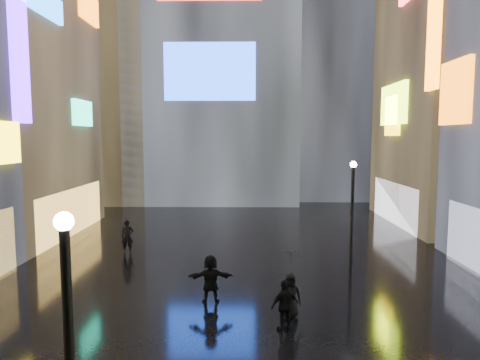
{
  "coord_description": "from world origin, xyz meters",
  "views": [
    {
      "loc": [
        0.19,
        -1.1,
        6.33
      ],
      "look_at": [
        0.0,
        12.0,
        5.0
      ],
      "focal_mm": 32.0,
      "sensor_mm": 36.0,
      "label": 1
    }
  ],
  "objects": [
    {
      "name": "lamp_near",
      "position": [
        -2.58,
        5.24,
        2.94
      ],
      "size": [
        0.3,
        0.3,
        5.2
      ],
      "color": "black",
      "rests_on": "ground"
    },
    {
      "name": "pedestrian_4",
      "position": [
        1.73,
        13.33,
        0.8
      ],
      "size": [
        0.84,
        0.6,
        1.59
      ],
      "primitive_type": "imported",
      "rotation": [
        0.0,
        0.0,
        -0.13
      ],
      "color": "black",
      "rests_on": "ground"
    },
    {
      "name": "pedestrian_3",
      "position": [
        1.46,
        12.36,
        0.85
      ],
      "size": [
        1.07,
        0.8,
        1.7
      ],
      "primitive_type": "imported",
      "rotation": [
        0.0,
        0.0,
        3.59
      ],
      "color": "black",
      "rests_on": "ground"
    },
    {
      "name": "pedestrian_5",
      "position": [
        -1.16,
        14.67,
        0.93
      ],
      "size": [
        1.77,
        0.68,
        1.86
      ],
      "primitive_type": "imported",
      "rotation": [
        0.0,
        0.0,
        3.22
      ],
      "color": "black",
      "rests_on": "ground"
    },
    {
      "name": "umbrella_2",
      "position": [
        1.73,
        13.33,
        2.01
      ],
      "size": [
        1.28,
        1.28,
        0.82
      ],
      "primitive_type": "imported",
      "rotation": [
        0.0,
        0.0,
        3.85
      ],
      "color": "black",
      "rests_on": "pedestrian_4"
    },
    {
      "name": "tower_flank_left",
      "position": [
        -14.0,
        42.0,
        13.0
      ],
      "size": [
        10.0,
        10.0,
        26.0
      ],
      "primitive_type": "cube",
      "color": "black",
      "rests_on": "ground"
    },
    {
      "name": "pedestrian_6",
      "position": [
        -6.28,
        21.62,
        0.91
      ],
      "size": [
        0.76,
        0.6,
        1.83
      ],
      "primitive_type": "imported",
      "rotation": [
        0.0,
        0.0,
        0.27
      ],
      "color": "black",
      "rests_on": "ground"
    },
    {
      "name": "building_right_far",
      "position": [
        15.98,
        30.0,
        13.98
      ],
      "size": [
        10.28,
        12.0,
        28.0
      ],
      "color": "black",
      "rests_on": "ground"
    },
    {
      "name": "tower_flank_right",
      "position": [
        9.0,
        46.0,
        17.0
      ],
      "size": [
        12.0,
        12.0,
        34.0
      ],
      "primitive_type": "cube",
      "color": "black",
      "rests_on": "ground"
    },
    {
      "name": "ground",
      "position": [
        0.0,
        20.0,
        0.0
      ],
      "size": [
        140.0,
        140.0,
        0.0
      ],
      "primitive_type": "plane",
      "color": "black",
      "rests_on": "ground"
    },
    {
      "name": "lamp_far",
      "position": [
        5.17,
        18.77,
        2.94
      ],
      "size": [
        0.3,
        0.3,
        5.2
      ],
      "color": "black",
      "rests_on": "ground"
    }
  ]
}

